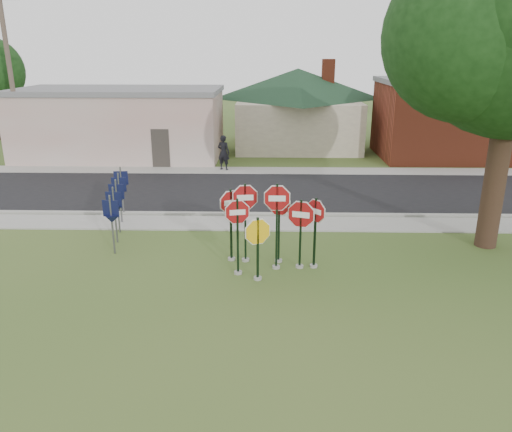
{
  "coord_description": "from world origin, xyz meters",
  "views": [
    {
      "loc": [
        0.02,
        -12.59,
        6.39
      ],
      "look_at": [
        -0.33,
        2.0,
        1.51
      ],
      "focal_mm": 35.0,
      "sensor_mm": 36.0,
      "label": 1
    }
  ],
  "objects_px": {
    "stop_sign_center": "(277,214)",
    "stop_sign_left": "(238,227)",
    "utility_pole_near": "(11,77)",
    "pedestrian": "(224,152)",
    "stop_sign_yellow": "(258,242)"
  },
  "relations": [
    {
      "from": "stop_sign_center",
      "to": "stop_sign_yellow",
      "type": "height_order",
      "value": "stop_sign_center"
    },
    {
      "from": "stop_sign_center",
      "to": "pedestrian",
      "type": "height_order",
      "value": "stop_sign_center"
    },
    {
      "from": "stop_sign_left",
      "to": "pedestrian",
      "type": "bearing_deg",
      "value": 96.67
    },
    {
      "from": "stop_sign_center",
      "to": "stop_sign_left",
      "type": "distance_m",
      "value": 1.25
    },
    {
      "from": "stop_sign_yellow",
      "to": "stop_sign_left",
      "type": "relative_size",
      "value": 0.83
    },
    {
      "from": "stop_sign_center",
      "to": "stop_sign_left",
      "type": "bearing_deg",
      "value": -159.49
    },
    {
      "from": "pedestrian",
      "to": "stop_sign_yellow",
      "type": "bearing_deg",
      "value": 121.14
    },
    {
      "from": "stop_sign_left",
      "to": "utility_pole_near",
      "type": "bearing_deg",
      "value": 132.88
    },
    {
      "from": "stop_sign_center",
      "to": "stop_sign_yellow",
      "type": "distance_m",
      "value": 1.14
    },
    {
      "from": "stop_sign_left",
      "to": "utility_pole_near",
      "type": "distance_m",
      "value": 19.65
    },
    {
      "from": "pedestrian",
      "to": "utility_pole_near",
      "type": "bearing_deg",
      "value": 18.38
    },
    {
      "from": "stop_sign_yellow",
      "to": "stop_sign_left",
      "type": "bearing_deg",
      "value": 147.52
    },
    {
      "from": "stop_sign_yellow",
      "to": "pedestrian",
      "type": "bearing_deg",
      "value": 98.92
    },
    {
      "from": "stop_sign_left",
      "to": "stop_sign_center",
      "type": "bearing_deg",
      "value": 20.51
    },
    {
      "from": "stop_sign_center",
      "to": "pedestrian",
      "type": "relative_size",
      "value": 1.46
    }
  ]
}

